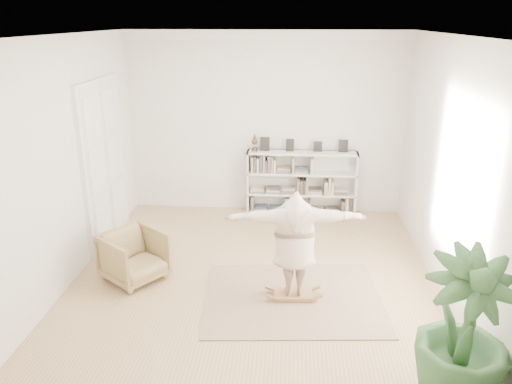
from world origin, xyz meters
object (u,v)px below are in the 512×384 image
(rocker_board, at_px, (293,294))
(houseplant, at_px, (463,332))
(armchair, at_px, (134,256))
(person, at_px, (295,241))
(bookshelf, at_px, (301,184))

(rocker_board, xyz_separation_m, houseplant, (1.69, -1.90, 0.78))
(armchair, xyz_separation_m, person, (2.43, -0.39, 0.52))
(armchair, height_order, houseplant, houseplant)
(bookshelf, relative_size, houseplant, 1.30)
(armchair, relative_size, person, 0.44)
(bookshelf, distance_m, houseplant, 5.47)
(bookshelf, height_order, person, person)
(bookshelf, height_order, rocker_board, bookshelf)
(rocker_board, bearing_deg, houseplant, -52.88)
(person, height_order, houseplant, houseplant)
(armchair, xyz_separation_m, rocker_board, (2.43, -0.39, -0.31))
(rocker_board, height_order, person, person)
(houseplant, bearing_deg, rocker_board, 131.63)
(bookshelf, height_order, armchair, bookshelf)
(person, bearing_deg, armchair, -13.74)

